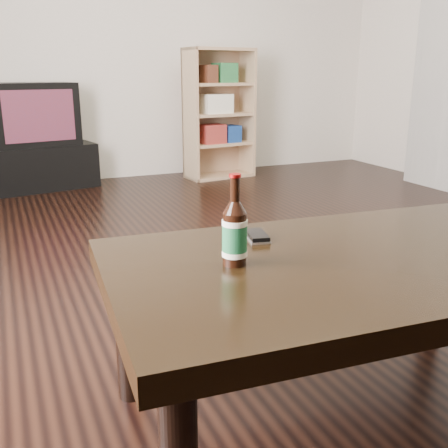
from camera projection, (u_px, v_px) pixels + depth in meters
name	position (u px, v px, depth m)	size (l,w,h in m)	color
floor	(302.00, 287.00, 2.50)	(5.00, 6.00, 0.01)	black
wall_back	(135.00, 30.00, 4.77)	(5.00, 0.02, 2.70)	beige
tv_stand	(38.00, 167.00, 4.54)	(0.95, 0.47, 0.38)	black
tv	(32.00, 114.00, 4.41)	(0.76, 0.56, 0.52)	black
bookshelf	(217.00, 112.00, 4.93)	(0.67, 0.37, 1.19)	tan
coffee_table	(351.00, 278.00, 1.45)	(1.38, 0.86, 0.50)	black
beer_bottle	(235.00, 233.00, 1.35)	(0.08, 0.08, 0.24)	black
phone	(257.00, 236.00, 1.58)	(0.08, 0.12, 0.02)	silver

